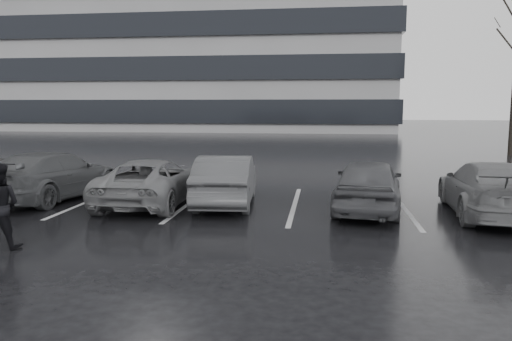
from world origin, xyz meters
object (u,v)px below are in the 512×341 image
object	(u,v)px
car_main	(368,184)
car_west_c	(53,175)
car_east	(490,189)
car_west_b	(151,182)
car_west_a	(226,180)

from	to	relation	value
car_main	car_west_c	xyz separation A→B (m)	(-8.56, 0.44, 0.00)
car_main	car_east	size ratio (longest dim) A/B	0.87
car_west_b	car_east	distance (m)	8.42
car_west_b	car_main	bearing A→B (deg)	177.32
car_east	car_main	bearing A→B (deg)	0.78
car_west_a	car_west_c	xyz separation A→B (m)	(-4.93, 0.07, 0.01)
car_west_b	car_west_c	bearing A→B (deg)	-6.89
car_west_a	car_east	size ratio (longest dim) A/B	0.88
car_west_a	car_west_c	world-z (taller)	car_west_c
car_west_c	car_east	size ratio (longest dim) A/B	1.03
car_west_c	car_west_b	bearing A→B (deg)	-178.07
car_main	car_west_a	distance (m)	3.66
car_main	car_west_c	world-z (taller)	car_west_c
car_main	car_west_a	bearing A→B (deg)	1.69
car_west_a	car_west_c	distance (m)	4.93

